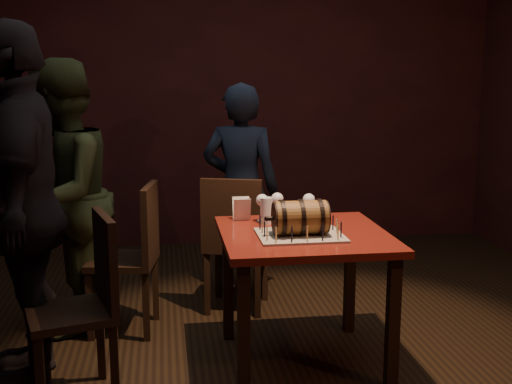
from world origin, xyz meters
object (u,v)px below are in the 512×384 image
Objects in this scene: barrel_cake at (300,218)px; wine_glass_mid at (277,200)px; wine_glass_left at (262,201)px; pub_table at (304,252)px; chair_back at (234,237)px; person_back at (241,189)px; wine_glass_right at (309,201)px; chair_left_front at (86,298)px; chair_left_rear at (135,250)px; person_left_rear at (61,198)px; pint_of_ale at (266,211)px; person_left_front at (22,208)px.

wine_glass_mid is (-0.05, 0.40, 0.02)m from barrel_cake.
pub_table is at bearing -57.15° from wine_glass_left.
chair_back is 0.51m from person_back.
wine_glass_mid is at bearing 162.91° from wine_glass_right.
wine_glass_right is 1.03m from person_back.
wine_glass_right is 0.17× the size of chair_back.
barrel_cake is 2.10× the size of wine_glass_left.
chair_back is at bearing 93.32° from person_back.
person_back reaches higher than chair_back.
pub_table is 0.97× the size of chair_left_front.
wine_glass_left is 0.17× the size of chair_left_rear.
wine_glass_right is (0.13, 0.35, 0.02)m from barrel_cake.
wine_glass_mid is at bearing -17.92° from chair_left_rear.
person_left_rear is (-0.44, 0.09, 0.32)m from chair_left_rear.
wine_glass_left reaches higher than pint_of_ale.
person_left_rear is at bearing -173.26° from chair_back.
pint_of_ale is at bearing 26.07° from chair_left_front.
chair_left_front is 0.55× the size of person_left_rear.
chair_back is at bearing 118.49° from person_left_front.
chair_left_front is (-1.05, -0.56, -0.34)m from wine_glass_mid.
wine_glass_right is 0.75m from chair_back.
wine_glass_left reaches higher than pub_table.
chair_left_rear is (-0.94, 0.59, -0.12)m from pub_table.
chair_back is at bearing 109.75° from pub_table.
wine_glass_left and wine_glass_mid have the same top height.
person_left_rear is (-1.20, 0.45, 0.02)m from pint_of_ale.
pint_of_ale is at bearing -173.15° from wine_glass_right.
person_back is at bearing 128.14° from person_left_front.
barrel_cake is (-0.04, -0.08, 0.21)m from pub_table.
barrel_cake is 0.20× the size of person_left_rear.
pub_table is at bearing -54.15° from pint_of_ale.
person_left_front reaches higher than wine_glass_right.
wine_glass_right is 0.11× the size of person_back.
pint_of_ale is at bearing -72.92° from wine_glass_left.
chair_back is (-0.25, 0.90, -0.33)m from barrel_cake.
wine_glass_mid is 0.64m from chair_back.
pub_table is at bearing 64.55° from barrel_cake.
pint_of_ale reaches higher than pub_table.
chair_left_rear and chair_left_front have the same top height.
person_back reaches higher than pub_table.
pub_table is 1.49m from person_left_front.
chair_back is 0.61× the size of person_back.
pub_table is 0.48× the size of person_left_front.
wine_glass_right is at bearing -17.78° from chair_left_rear.
person_back is 0.91× the size of person_left_rear.
barrel_cake is 1.42m from person_left_front.
barrel_cake is 2.25× the size of pint_of_ale.
chair_back is at bearing 124.54° from wine_glass_right.
pub_table is 0.41m from wine_glass_left.
chair_back is (-0.11, 0.53, -0.35)m from wine_glass_left.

